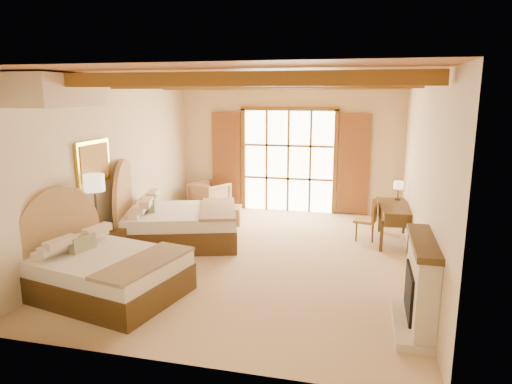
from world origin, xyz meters
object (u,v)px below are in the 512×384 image
(nightstand, at_px, (111,243))
(desk, at_px, (394,222))
(armchair, at_px, (210,196))
(bed_far, at_px, (172,220))
(bed_near, at_px, (99,268))

(nightstand, relative_size, desk, 0.39)
(armchair, height_order, desk, desk)
(nightstand, height_order, desk, desk)
(bed_far, distance_m, armchair, 2.53)
(bed_far, height_order, nightstand, bed_far)
(bed_far, height_order, desk, bed_far)
(desk, bearing_deg, bed_far, -172.17)
(nightstand, distance_m, desk, 5.43)
(bed_near, relative_size, nightstand, 4.19)
(bed_far, distance_m, nightstand, 1.34)
(desk, bearing_deg, bed_near, -146.42)
(bed_far, xyz_separation_m, nightstand, (-0.69, -1.13, -0.16))
(bed_far, relative_size, nightstand, 4.81)
(armchair, distance_m, desk, 4.63)
(nightstand, bearing_deg, bed_far, 77.89)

